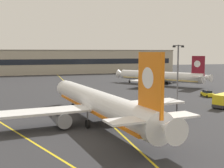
# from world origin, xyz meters

# --- Properties ---
(ground_plane) EXTENTS (400.00, 400.00, 0.00)m
(ground_plane) POSITION_xyz_m (0.00, 0.00, 0.00)
(ground_plane) COLOR #2D2D30
(taxiway_centreline) EXTENTS (11.17, 179.69, 0.01)m
(taxiway_centreline) POSITION_xyz_m (0.00, 30.00, 0.00)
(taxiway_centreline) COLOR yellow
(taxiway_centreline) RESTS_ON ground
(taxiway_lead_in_stripe) EXTENTS (20.00, 56.77, 0.01)m
(taxiway_lead_in_stripe) POSITION_xyz_m (-14.00, 2.00, 0.00)
(taxiway_lead_in_stripe) COLOR yellow
(taxiway_lead_in_stripe) RESTS_ON ground
(airliner_foreground) EXTENTS (32.32, 41.52, 11.65)m
(airliner_foreground) POSITION_xyz_m (-3.10, 8.47, 3.37)
(airliner_foreground) COLOR white
(airliner_foreground) RESTS_ON ground
(airliner_background) EXTENTS (26.45, 32.78, 10.43)m
(airliner_background) POSITION_xyz_m (33.04, 55.91, 3.02)
(airliner_background) COLOR white
(airliner_background) RESTS_ON ground
(apron_lamp_post) EXTENTS (2.24, 0.90, 12.98)m
(apron_lamp_post) POSITION_xyz_m (12.86, 10.91, 6.80)
(apron_lamp_post) COLOR #515156
(apron_lamp_post) RESTS_ON ground
(service_car_third) EXTENTS (2.47, 4.40, 1.79)m
(service_car_third) POSITION_xyz_m (32.04, 27.53, 0.77)
(service_car_third) COLOR yellow
(service_car_third) RESTS_ON ground
(terminal_building) EXTENTS (137.62, 12.40, 12.87)m
(terminal_building) POSITION_xyz_m (4.49, 121.59, 6.44)
(terminal_building) COLOR #B2A893
(terminal_building) RESTS_ON ground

